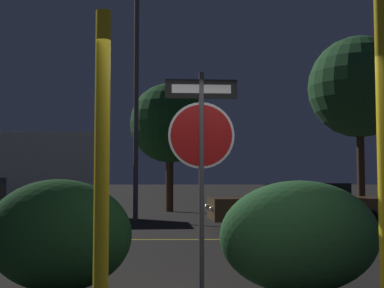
{
  "coord_description": "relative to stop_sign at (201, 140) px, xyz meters",
  "views": [
    {
      "loc": [
        -0.51,
        -4.69,
        1.36
      ],
      "look_at": [
        -0.38,
        5.4,
        2.02
      ],
      "focal_mm": 50.0,
      "sensor_mm": 36.0,
      "label": 1
    }
  ],
  "objects": [
    {
      "name": "stop_sign",
      "position": [
        0.0,
        0.0,
        0.0
      ],
      "size": [
        0.82,
        0.07,
        2.57
      ],
      "rotation": [
        0.0,
        0.0,
        0.05
      ],
      "color": "#4C4C51",
      "rests_on": "ground_plane"
    },
    {
      "name": "tree_0",
      "position": [
        7.31,
        16.62,
        3.51
      ],
      "size": [
        4.36,
        4.36,
        7.5
      ],
      "color": "#422D1E",
      "rests_on": "ground_plane"
    },
    {
      "name": "yellow_pole_left",
      "position": [
        -0.86,
        -1.68,
        -0.42
      ],
      "size": [
        0.12,
        0.12,
        2.75
      ],
      "primitive_type": "cylinder",
      "color": "yellow",
      "rests_on": "ground_plane"
    },
    {
      "name": "street_lamp",
      "position": [
        -1.8,
        11.48,
        3.69
      ],
      "size": [
        0.54,
        0.54,
        7.88
      ],
      "color": "#4C4C51",
      "rests_on": "ground_plane"
    },
    {
      "name": "hedge_bush_2",
      "position": [
        1.19,
        0.39,
        -1.12
      ],
      "size": [
        1.93,
        0.92,
        1.34
      ],
      "primitive_type": "ellipsoid",
      "color": "#285B2D",
      "rests_on": "ground_plane"
    },
    {
      "name": "passing_car_2",
      "position": [
        2.88,
        8.12,
        -1.14
      ],
      "size": [
        4.94,
        2.22,
        1.26
      ],
      "rotation": [
        0.0,
        0.0,
        1.63
      ],
      "color": "brown",
      "rests_on": "ground_plane"
    },
    {
      "name": "road_center_stripe",
      "position": [
        0.32,
        6.07,
        -1.79
      ],
      "size": [
        33.26,
        0.12,
        0.01
      ],
      "primitive_type": "cube",
      "color": "gold",
      "rests_on": "ground_plane"
    },
    {
      "name": "hedge_bush_1",
      "position": [
        -1.72,
        0.51,
        -1.12
      ],
      "size": [
        1.78,
        0.92,
        1.36
      ],
      "primitive_type": "ellipsoid",
      "color": "#1E4C23",
      "rests_on": "ground_plane"
    },
    {
      "name": "yellow_pole_right",
      "position": [
        1.64,
        -1.16,
        -0.16
      ],
      "size": [
        0.12,
        0.12,
        3.28
      ],
      "primitive_type": "cylinder",
      "color": "yellow",
      "rests_on": "ground_plane"
    },
    {
      "name": "tree_1",
      "position": [
        -0.84,
        16.44,
        1.92
      ],
      "size": [
        3.36,
        3.36,
        5.41
      ],
      "color": "#422D1E",
      "rests_on": "ground_plane"
    }
  ]
}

